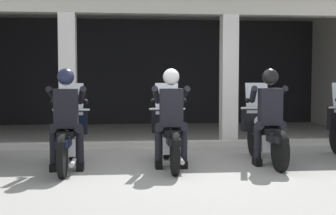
# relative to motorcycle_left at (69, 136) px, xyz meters

# --- Properties ---
(ground_plane) EXTENTS (80.00, 80.00, 0.00)m
(ground_plane) POSITION_rel_motorcycle_left_xyz_m (1.63, 3.18, -0.50)
(ground_plane) COLOR gray
(station_building) EXTENTS (11.53, 5.08, 3.39)m
(station_building) POSITION_rel_motorcycle_left_xyz_m (1.45, 5.12, 1.69)
(station_building) COLOR black
(station_building) RESTS_ON ground
(kerb_strip) EXTENTS (11.03, 0.24, 0.12)m
(kerb_strip) POSITION_rel_motorcycle_left_xyz_m (1.45, 2.00, -0.44)
(kerb_strip) COLOR #B7B5AD
(kerb_strip) RESTS_ON ground
(motorcycle_left) EXTENTS (0.62, 2.04, 1.35)m
(motorcycle_left) POSITION_rel_motorcycle_left_xyz_m (0.00, 0.00, 0.00)
(motorcycle_left) COLOR black
(motorcycle_left) RESTS_ON ground
(police_officer_left) EXTENTS (0.63, 0.61, 1.58)m
(police_officer_left) POSITION_rel_motorcycle_left_xyz_m (-0.00, -0.28, 0.44)
(police_officer_left) COLOR black
(police_officer_left) RESTS_ON ground
(motorcycle_center) EXTENTS (0.62, 2.04, 1.35)m
(motorcycle_center) POSITION_rel_motorcycle_left_xyz_m (1.63, 0.05, 0.00)
(motorcycle_center) COLOR black
(motorcycle_center) RESTS_ON ground
(police_officer_center) EXTENTS (0.63, 0.61, 1.58)m
(police_officer_center) POSITION_rel_motorcycle_left_xyz_m (1.63, -0.23, 0.44)
(police_officer_center) COLOR black
(police_officer_center) RESTS_ON ground
(motorcycle_right) EXTENTS (0.62, 2.04, 1.35)m
(motorcycle_right) POSITION_rel_motorcycle_left_xyz_m (3.26, 0.13, 0.00)
(motorcycle_right) COLOR black
(motorcycle_right) RESTS_ON ground
(police_officer_right) EXTENTS (0.63, 0.61, 1.58)m
(police_officer_right) POSITION_rel_motorcycle_left_xyz_m (3.26, -0.16, 0.44)
(police_officer_right) COLOR black
(police_officer_right) RESTS_ON ground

